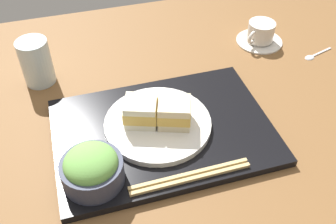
{
  "coord_description": "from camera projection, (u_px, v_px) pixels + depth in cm",
  "views": [
    {
      "loc": [
        -16.04,
        -59.53,
        58.82
      ],
      "look_at": [
        0.06,
        -4.96,
        5.0
      ],
      "focal_mm": 41.52,
      "sensor_mm": 36.0,
      "label": 1
    }
  ],
  "objects": [
    {
      "name": "sandwich_plate",
      "position": [
        158.0,
        124.0,
        0.8
      ],
      "size": [
        21.94,
        21.94,
        1.28
      ],
      "primitive_type": "cylinder",
      "color": "silver",
      "rests_on": "serving_tray"
    },
    {
      "name": "coffee_cup",
      "position": [
        260.0,
        34.0,
        1.04
      ],
      "size": [
        12.39,
        12.39,
        5.86
      ],
      "color": "silver",
      "rests_on": "ground_plane"
    },
    {
      "name": "salad_bowl",
      "position": [
        92.0,
        168.0,
        0.68
      ],
      "size": [
        11.22,
        11.22,
        7.2
      ],
      "color": "#33384C",
      "rests_on": "serving_tray"
    },
    {
      "name": "serving_tray",
      "position": [
        163.0,
        131.0,
        0.8
      ],
      "size": [
        44.23,
        30.88,
        1.67
      ],
      "primitive_type": "cube",
      "color": "black",
      "rests_on": "ground_plane"
    },
    {
      "name": "chopsticks_pair",
      "position": [
        192.0,
        176.0,
        0.7
      ],
      "size": [
        22.85,
        2.04,
        0.7
      ],
      "color": "tan",
      "rests_on": "serving_tray"
    },
    {
      "name": "drinking_glass",
      "position": [
        36.0,
        62.0,
        0.9
      ],
      "size": [
        7.15,
        7.15,
        11.11
      ],
      "primitive_type": "cylinder",
      "color": "silver",
      "rests_on": "ground_plane"
    },
    {
      "name": "sandwich_far",
      "position": [
        174.0,
        113.0,
        0.77
      ],
      "size": [
        8.13,
        7.73,
        5.42
      ],
      "color": "beige",
      "rests_on": "sandwich_plate"
    },
    {
      "name": "sandwich_near",
      "position": [
        141.0,
        111.0,
        0.78
      ],
      "size": [
        8.17,
        7.68,
        5.35
      ],
      "color": "#EFE5C1",
      "rests_on": "sandwich_plate"
    },
    {
      "name": "ground_plane",
      "position": [
        161.0,
        119.0,
        0.86
      ],
      "size": [
        140.0,
        100.0,
        3.0
      ],
      "primitive_type": "cube",
      "color": "brown"
    },
    {
      "name": "teaspoon",
      "position": [
        313.0,
        55.0,
        1.01
      ],
      "size": [
        9.34,
        3.84,
        0.8
      ],
      "color": "silver",
      "rests_on": "ground_plane"
    }
  ]
}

